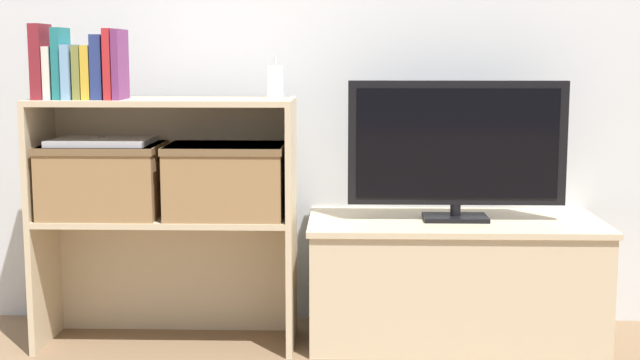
{
  "coord_description": "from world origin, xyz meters",
  "views": [
    {
      "loc": [
        0.09,
        -2.81,
        1.0
      ],
      "look_at": [
        0.0,
        0.16,
        0.57
      ],
      "focal_mm": 50.0,
      "sensor_mm": 36.0,
      "label": 1
    }
  ],
  "objects_px": {
    "book_navy": "(101,67)",
    "storage_basket_left": "(103,177)",
    "book_teal": "(61,64)",
    "book_olive": "(81,73)",
    "book_plum": "(120,64)",
    "book_ivory": "(51,73)",
    "book_skyblue": "(71,72)",
    "baby_monitor": "(276,82)",
    "book_mustard": "(90,72)",
    "book_crimson": "(112,64)",
    "tv": "(457,146)",
    "tv_stand": "(454,280)",
    "storage_basket_right": "(226,177)",
    "laptop": "(102,141)",
    "book_maroon": "(41,62)"
  },
  "relations": [
    {
      "from": "book_teal",
      "to": "book_olive",
      "type": "bearing_deg",
      "value": 0.0
    },
    {
      "from": "baby_monitor",
      "to": "book_crimson",
      "type": "bearing_deg",
      "value": -173.75
    },
    {
      "from": "book_skyblue",
      "to": "laptop",
      "type": "bearing_deg",
      "value": 27.61
    },
    {
      "from": "book_plum",
      "to": "storage_basket_left",
      "type": "relative_size",
      "value": 0.58
    },
    {
      "from": "tv_stand",
      "to": "book_olive",
      "type": "relative_size",
      "value": 5.77
    },
    {
      "from": "book_navy",
      "to": "storage_basket_left",
      "type": "distance_m",
      "value": 0.37
    },
    {
      "from": "book_mustard",
      "to": "book_plum",
      "type": "xyz_separation_m",
      "value": [
        0.1,
        0.0,
        0.03
      ]
    },
    {
      "from": "book_olive",
      "to": "laptop",
      "type": "relative_size",
      "value": 0.54
    },
    {
      "from": "book_maroon",
      "to": "book_ivory",
      "type": "height_order",
      "value": "book_maroon"
    },
    {
      "from": "book_ivory",
      "to": "storage_basket_left",
      "type": "distance_m",
      "value": 0.38
    },
    {
      "from": "book_skyblue",
      "to": "book_mustard",
      "type": "height_order",
      "value": "book_skyblue"
    },
    {
      "from": "book_crimson",
      "to": "baby_monitor",
      "type": "bearing_deg",
      "value": 6.25
    },
    {
      "from": "book_teal",
      "to": "storage_basket_right",
      "type": "bearing_deg",
      "value": 4.65
    },
    {
      "from": "book_ivory",
      "to": "book_mustard",
      "type": "relative_size",
      "value": 0.98
    },
    {
      "from": "book_ivory",
      "to": "book_mustard",
      "type": "height_order",
      "value": "book_mustard"
    },
    {
      "from": "book_ivory",
      "to": "book_mustard",
      "type": "xyz_separation_m",
      "value": [
        0.13,
        0.0,
        0.0
      ]
    },
    {
      "from": "tv",
      "to": "storage_basket_right",
      "type": "xyz_separation_m",
      "value": [
        -0.78,
        -0.08,
        -0.1
      ]
    },
    {
      "from": "book_mustard",
      "to": "book_navy",
      "type": "xyz_separation_m",
      "value": [
        0.04,
        0.0,
        0.02
      ]
    },
    {
      "from": "book_maroon",
      "to": "storage_basket_left",
      "type": "height_order",
      "value": "book_maroon"
    },
    {
      "from": "tv_stand",
      "to": "laptop",
      "type": "height_order",
      "value": "laptop"
    },
    {
      "from": "book_crimson",
      "to": "storage_basket_left",
      "type": "bearing_deg",
      "value": 141.36
    },
    {
      "from": "book_mustard",
      "to": "baby_monitor",
      "type": "xyz_separation_m",
      "value": [
        0.61,
        0.06,
        -0.03
      ]
    },
    {
      "from": "book_teal",
      "to": "book_ivory",
      "type": "bearing_deg",
      "value": 180.0
    },
    {
      "from": "book_maroon",
      "to": "book_olive",
      "type": "bearing_deg",
      "value": 0.0
    },
    {
      "from": "book_ivory",
      "to": "book_mustard",
      "type": "bearing_deg",
      "value": 0.0
    },
    {
      "from": "storage_basket_left",
      "to": "storage_basket_right",
      "type": "height_order",
      "value": "same"
    },
    {
      "from": "book_teal",
      "to": "book_plum",
      "type": "xyz_separation_m",
      "value": [
        0.19,
        0.0,
        -0.0
      ]
    },
    {
      "from": "book_plum",
      "to": "book_ivory",
      "type": "bearing_deg",
      "value": 180.0
    },
    {
      "from": "book_skyblue",
      "to": "book_crimson",
      "type": "relative_size",
      "value": 0.78
    },
    {
      "from": "tv_stand",
      "to": "storage_basket_right",
      "type": "bearing_deg",
      "value": -174.27
    },
    {
      "from": "book_plum",
      "to": "book_skyblue",
      "type": "bearing_deg",
      "value": -180.0
    },
    {
      "from": "tv_stand",
      "to": "book_plum",
      "type": "bearing_deg",
      "value": -173.79
    },
    {
      "from": "book_skyblue",
      "to": "book_navy",
      "type": "height_order",
      "value": "book_navy"
    },
    {
      "from": "book_teal",
      "to": "book_skyblue",
      "type": "xyz_separation_m",
      "value": [
        0.03,
        -0.0,
        -0.03
      ]
    },
    {
      "from": "book_olive",
      "to": "storage_basket_left",
      "type": "distance_m",
      "value": 0.36
    },
    {
      "from": "book_ivory",
      "to": "book_skyblue",
      "type": "height_order",
      "value": "book_skyblue"
    },
    {
      "from": "book_maroon",
      "to": "laptop",
      "type": "distance_m",
      "value": 0.32
    },
    {
      "from": "book_navy",
      "to": "book_plum",
      "type": "xyz_separation_m",
      "value": [
        0.06,
        0.0,
        0.01
      ]
    },
    {
      "from": "book_olive",
      "to": "tv",
      "type": "bearing_deg",
      "value": 5.49
    },
    {
      "from": "laptop",
      "to": "book_maroon",
      "type": "bearing_deg",
      "value": -166.55
    },
    {
      "from": "book_skyblue",
      "to": "baby_monitor",
      "type": "relative_size",
      "value": 1.29
    },
    {
      "from": "tv_stand",
      "to": "tv",
      "type": "height_order",
      "value": "tv"
    },
    {
      "from": "laptop",
      "to": "book_ivory",
      "type": "bearing_deg",
      "value": -163.73
    },
    {
      "from": "book_teal",
      "to": "book_plum",
      "type": "relative_size",
      "value": 1.02
    },
    {
      "from": "book_teal",
      "to": "storage_basket_right",
      "type": "relative_size",
      "value": 0.59
    },
    {
      "from": "book_plum",
      "to": "storage_basket_right",
      "type": "height_order",
      "value": "book_plum"
    },
    {
      "from": "book_skyblue",
      "to": "book_plum",
      "type": "height_order",
      "value": "book_plum"
    },
    {
      "from": "book_mustard",
      "to": "laptop",
      "type": "xyz_separation_m",
      "value": [
        0.02,
        0.04,
        -0.23
      ]
    },
    {
      "from": "book_teal",
      "to": "book_crimson",
      "type": "relative_size",
      "value": 1.01
    },
    {
      "from": "book_olive",
      "to": "laptop",
      "type": "distance_m",
      "value": 0.24
    }
  ]
}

